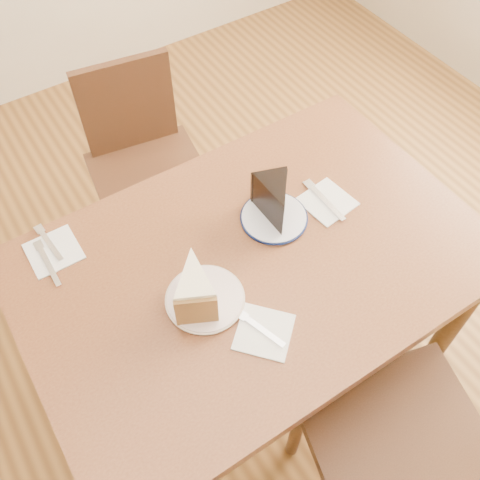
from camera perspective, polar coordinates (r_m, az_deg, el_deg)
name	(u,v)px	position (r m, az deg, el deg)	size (l,w,h in m)	color
ground	(250,372)	(2.05, 1.08, -13.89)	(4.00, 4.00, 0.00)	#523315
table	(254,278)	(1.47, 1.46, -4.11)	(1.20, 0.80, 0.75)	#472413
chair_near	(416,468)	(1.49, 18.25, -22.10)	(0.55, 0.55, 0.90)	black
chair_far	(145,164)	(2.05, -10.06, 8.00)	(0.46, 0.46, 0.82)	black
plate_cream	(205,299)	(1.32, -3.74, -6.29)	(0.19, 0.19, 0.01)	silver
plate_navy	(274,218)	(1.46, 3.64, 2.39)	(0.18, 0.18, 0.01)	white
carrot_cake	(195,285)	(1.28, -4.87, -4.79)	(0.10, 0.13, 0.09)	#F0E6C6
chocolate_cake	(276,204)	(1.42, 3.84, 3.85)	(0.09, 0.13, 0.10)	black
napkin_cream	(264,332)	(1.28, 2.58, -9.77)	(0.13, 0.13, 0.00)	white
napkin_navy	(327,202)	(1.52, 9.26, 4.05)	(0.13, 0.13, 0.00)	white
napkin_spare	(54,251)	(1.48, -19.26, -1.15)	(0.13, 0.13, 0.00)	white
fork_cream	(261,329)	(1.28, 2.21, -9.43)	(0.01, 0.14, 0.00)	silver
knife_navy	(325,200)	(1.52, 9.02, 4.21)	(0.02, 0.17, 0.00)	silver
fork_spare	(49,243)	(1.49, -19.68, -0.29)	(0.01, 0.14, 0.00)	white
knife_spare	(48,263)	(1.45, -19.81, -2.37)	(0.01, 0.16, 0.00)	silver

